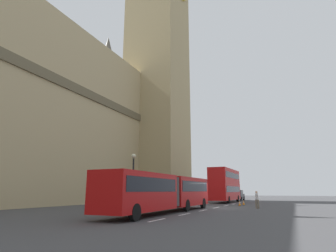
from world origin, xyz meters
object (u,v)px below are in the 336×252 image
object	(u,v)px
double_decker_bus	(225,184)
street_lamp	(133,176)
traffic_cone_middle	(244,203)
sedan_lead	(238,195)
pedestrian_near_cones	(257,199)
clock_tower	(158,23)
traffic_cone_west	(240,203)
articulated_bus	(165,190)

from	to	relation	value
double_decker_bus	street_lamp	world-z (taller)	street_lamp
double_decker_bus	traffic_cone_middle	xyz separation A→B (m)	(-6.64, -3.70, -2.43)
sedan_lead	double_decker_bus	bearing A→B (deg)	-179.05
sedan_lead	street_lamp	world-z (taller)	street_lamp
street_lamp	pedestrian_near_cones	distance (m)	12.50
clock_tower	traffic_cone_west	world-z (taller)	clock_tower
clock_tower	traffic_cone_west	xyz separation A→B (m)	(-13.56, -17.59, -36.76)
double_decker_bus	street_lamp	xyz separation A→B (m)	(-19.41, 4.50, 0.35)
double_decker_bus	pedestrian_near_cones	size ratio (longest dim) A/B	6.34
traffic_cone_middle	street_lamp	xyz separation A→B (m)	(-12.77, 8.20, 2.77)
traffic_cone_middle	clock_tower	bearing A→B (deg)	57.38
traffic_cone_west	traffic_cone_middle	world-z (taller)	same
traffic_cone_west	pedestrian_near_cones	bearing A→B (deg)	-149.62
clock_tower	sedan_lead	bearing A→B (deg)	-66.19
street_lamp	double_decker_bus	bearing A→B (deg)	-13.06
double_decker_bus	traffic_cone_middle	bearing A→B (deg)	-150.91
articulated_bus	traffic_cone_middle	world-z (taller)	articulated_bus
double_decker_bus	pedestrian_near_cones	world-z (taller)	double_decker_bus
articulated_bus	traffic_cone_middle	size ratio (longest dim) A/B	27.73
clock_tower	street_lamp	bearing A→B (deg)	-158.51
double_decker_bus	street_lamp	distance (m)	19.93
clock_tower	articulated_bus	bearing A→B (deg)	-152.18
articulated_bus	traffic_cone_west	size ratio (longest dim) A/B	27.73
articulated_bus	double_decker_bus	xyz separation A→B (m)	(21.84, 0.00, 0.97)
traffic_cone_middle	street_lamp	world-z (taller)	street_lamp
articulated_bus	pedestrian_near_cones	size ratio (longest dim) A/B	9.52
double_decker_bus	pedestrian_near_cones	xyz separation A→B (m)	(-13.14, -6.09, -1.80)
articulated_bus	traffic_cone_middle	bearing A→B (deg)	-13.66
sedan_lead	traffic_cone_west	world-z (taller)	sedan_lead
clock_tower	sedan_lead	xyz separation A→B (m)	(6.09, -13.81, -36.13)
double_decker_bus	articulated_bus	bearing A→B (deg)	-179.99
clock_tower	traffic_cone_middle	xyz separation A→B (m)	(-11.32, -17.68, -36.76)
articulated_bus	double_decker_bus	distance (m)	21.86
traffic_cone_west	pedestrian_near_cones	xyz separation A→B (m)	(-4.25, -2.49, 0.63)
sedan_lead	street_lamp	xyz separation A→B (m)	(-30.18, 4.32, 2.14)
articulated_bus	sedan_lead	bearing A→B (deg)	0.32
articulated_bus	sedan_lead	world-z (taller)	articulated_bus
traffic_cone_middle	street_lamp	distance (m)	15.43
double_decker_bus	pedestrian_near_cones	distance (m)	14.60
sedan_lead	traffic_cone_middle	xyz separation A→B (m)	(-17.41, -3.88, -0.63)
articulated_bus	traffic_cone_middle	distance (m)	15.71
double_decker_bus	sedan_lead	xyz separation A→B (m)	(10.77, 0.18, -1.80)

